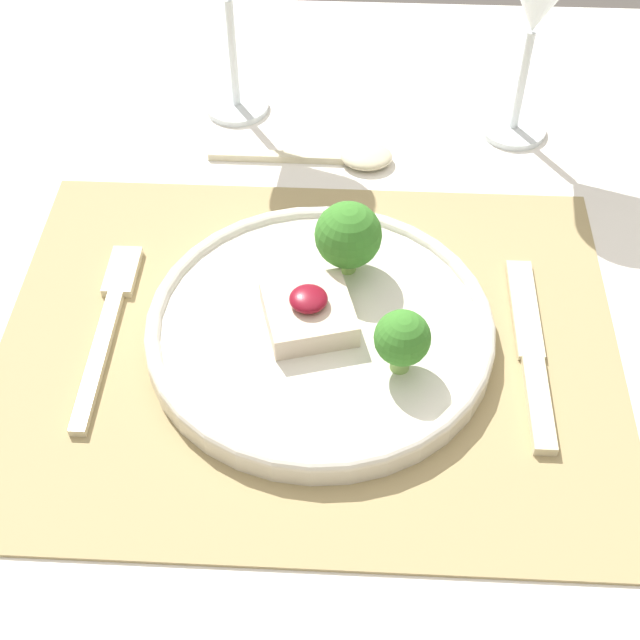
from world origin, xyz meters
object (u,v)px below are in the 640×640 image
(knife, at_px, (533,362))
(spoon, at_px, (344,156))
(fork, at_px, (109,319))
(dinner_plate, at_px, (323,321))

(knife, relative_size, spoon, 1.08)
(knife, bearing_deg, fork, 172.96)
(spoon, bearing_deg, dinner_plate, -90.71)
(fork, bearing_deg, spoon, 52.99)
(fork, xyz_separation_m, spoon, (0.17, 0.21, -0.00))
(fork, relative_size, spoon, 1.08)
(dinner_plate, distance_m, knife, 0.16)
(fork, distance_m, knife, 0.32)
(dinner_plate, relative_size, knife, 1.41)
(knife, height_order, spoon, spoon)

